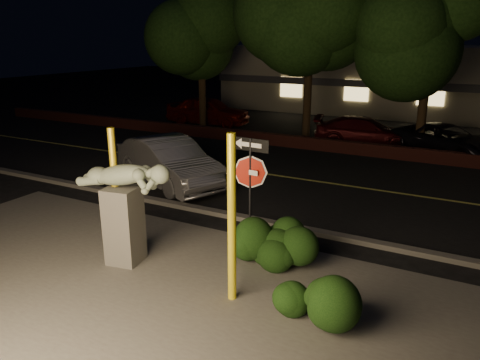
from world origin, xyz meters
name	(u,v)px	position (x,y,z in m)	size (l,w,h in m)	color
ground	(338,161)	(0.00, 10.00, 0.00)	(90.00, 90.00, 0.00)	black
patio	(164,293)	(0.00, -1.00, 0.01)	(14.00, 6.00, 0.02)	#4C4944
road	(312,181)	(0.00, 7.00, 0.01)	(80.00, 8.00, 0.01)	black
lane_marking	(312,180)	(0.00, 7.00, 0.02)	(80.00, 0.12, 0.01)	#B0AB46
curb	(257,221)	(0.00, 2.90, 0.06)	(80.00, 0.25, 0.12)	#4C4944
brick_wall	(348,147)	(0.00, 11.30, 0.25)	(40.00, 0.35, 0.50)	#421915
parking_lot	(378,130)	(0.00, 17.00, 0.01)	(40.00, 12.00, 0.01)	black
building	(408,78)	(0.00, 24.99, 2.00)	(22.00, 10.20, 4.00)	gray
tree_far_a	(201,19)	(-8.00, 13.00, 5.34)	(4.60, 4.60, 7.43)	black
tree_far_b	(312,0)	(-2.50, 13.20, 6.05)	(5.20, 5.20, 8.41)	black
tree_far_c	(434,5)	(2.50, 12.80, 5.66)	(4.80, 4.80, 7.84)	black
yellow_pole_left	(116,196)	(-1.66, -0.29, 1.42)	(0.14, 0.14, 2.84)	yellow
yellow_pole_right	(232,220)	(1.18, -0.55, 1.52)	(0.15, 0.15, 3.05)	yellow
signpost	(250,172)	(0.56, 1.38, 1.80)	(0.86, 0.11, 2.53)	black
sculpture	(124,201)	(-1.44, -0.32, 1.35)	(2.06, 0.86, 2.20)	#4C4944
hedge_center	(265,242)	(1.08, 1.04, 0.44)	(1.70, 0.80, 0.89)	black
hedge_right	(279,240)	(1.38, 1.11, 0.53)	(1.63, 0.88, 1.07)	black
hedge_far_right	(314,294)	(2.69, -0.47, 0.48)	(1.39, 0.87, 0.96)	black
silver_sedan	(169,162)	(-3.89, 4.50, 0.75)	(1.59, 4.55, 1.50)	#A9A9AE
parked_car_red	(208,111)	(-8.42, 14.19, 0.76)	(1.80, 4.47, 1.52)	#660A03
parked_car_darkred	(364,132)	(0.22, 13.03, 0.62)	(1.74, 4.28, 1.24)	#39080B
parked_car_dark	(445,140)	(3.48, 12.83, 0.61)	(2.03, 4.40, 1.22)	black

